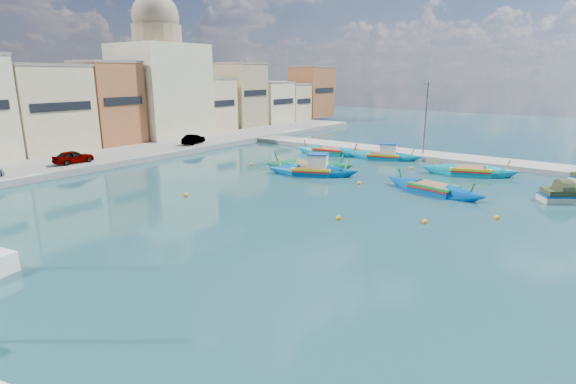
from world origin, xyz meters
TOP-DOWN VIEW (x-y plane):
  - ground at (0.00, 0.00)m, footprint 160.00×160.00m
  - east_quay at (18.00, 0.00)m, footprint 4.00×70.00m
  - north_quay at (0.00, 32.00)m, footprint 80.00×8.00m
  - north_townhouses at (6.68, 39.36)m, footprint 83.20×7.87m
  - church_block at (10.00, 40.00)m, footprint 10.00×10.00m
  - quay_street_lamp at (17.44, 6.00)m, footprint 1.18×0.16m
  - parked_cars at (-7.61, 30.50)m, footprint 27.11×2.17m
  - luzzu_turquoise_cabin at (14.47, 9.11)m, footprint 4.08×8.46m
  - luzzu_blue_cabin at (3.50, 10.92)m, footprint 5.37×8.70m
  - luzzu_cyan_mid at (13.49, 15.30)m, footprint 3.22×8.80m
  - luzzu_green at (5.05, 12.42)m, footprint 6.14×8.67m
  - luzzu_blue_south at (3.81, 0.07)m, footprint 3.77×8.83m
  - luzzu_cyan_south at (11.90, -0.42)m, footprint 5.04×8.81m
  - tender_near at (6.87, -8.15)m, footprint 2.98×3.32m
  - mooring_buoys at (-0.03, 5.54)m, footprint 19.79×23.93m

SIDE VIEW (x-z plane):
  - ground at x=0.00m, z-range 0.00..0.00m
  - mooring_buoys at x=-0.03m, z-range -0.10..0.26m
  - east_quay at x=18.00m, z-range 0.00..0.50m
  - luzzu_blue_south at x=3.81m, z-range -0.98..1.50m
  - luzzu_cyan_mid at x=13.49m, z-range -1.00..1.54m
  - luzzu_cyan_south at x=11.90m, z-range -1.05..1.62m
  - luzzu_green at x=5.05m, z-range -1.07..1.66m
  - north_quay at x=0.00m, z-range 0.00..0.60m
  - luzzu_turquoise_cabin at x=14.47m, z-range -1.01..1.65m
  - luzzu_blue_cabin at x=3.50m, z-range -1.15..1.89m
  - tender_near at x=6.87m, z-range -0.28..1.17m
  - parked_cars at x=-7.61m, z-range 0.58..1.82m
  - quay_street_lamp at x=17.44m, z-range 0.34..8.34m
  - north_townhouses at x=6.68m, z-range -0.10..10.09m
  - church_block at x=10.00m, z-range -1.14..17.96m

